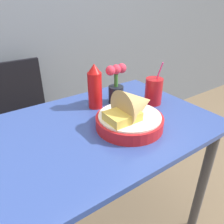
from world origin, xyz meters
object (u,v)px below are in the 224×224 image
object	(u,v)px
chair_far_window	(22,117)
drink_cup	(153,92)
food_basket	(132,114)
ketchup_bottle	(95,87)
flower_vase	(116,85)

from	to	relation	value
chair_far_window	drink_cup	size ratio (longest dim) A/B	3.94
chair_far_window	drink_cup	xyz separation A→B (m)	(0.54, -0.71, 0.30)
chair_far_window	food_basket	world-z (taller)	food_basket
drink_cup	food_basket	bearing A→B (deg)	-154.35
chair_far_window	food_basket	distance (m)	0.93
food_basket	ketchup_bottle	xyz separation A→B (m)	(-0.03, 0.25, 0.05)
food_basket	chair_far_window	bearing A→B (deg)	110.01
flower_vase	ketchup_bottle	bearing A→B (deg)	172.97
flower_vase	chair_far_window	bearing A→B (deg)	123.46
chair_far_window	flower_vase	xyz separation A→B (m)	(0.39, -0.59, 0.34)
drink_cup	flower_vase	size ratio (longest dim) A/B	1.09
chair_far_window	ketchup_bottle	bearing A→B (deg)	-64.88
ketchup_bottle	flower_vase	size ratio (longest dim) A/B	1.10
chair_far_window	drink_cup	distance (m)	0.94
drink_cup	flower_vase	xyz separation A→B (m)	(-0.15, 0.12, 0.04)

